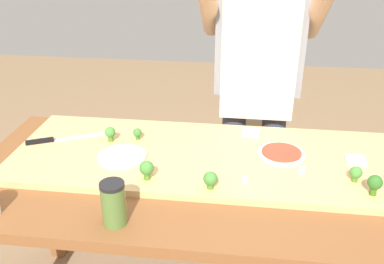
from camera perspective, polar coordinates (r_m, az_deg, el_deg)
prep_table at (r=1.62m, az=2.45°, el=-8.69°), size 1.81×0.83×0.79m
cutting_board at (r=1.65m, az=2.52°, el=-3.48°), size 1.54×0.56×0.03m
chefs_knife at (r=1.83m, az=-17.94°, el=-0.96°), size 0.30×0.16×0.02m
pizza_whole_cheese_artichoke at (r=1.64m, az=-9.45°, el=-3.23°), size 0.19×0.19×0.02m
pizza_whole_tomato_red at (r=1.67m, az=11.98°, el=-2.85°), size 0.19×0.19×0.02m
pizza_slice_near_right at (r=1.82m, az=7.96°, el=-0.08°), size 0.08×0.08×0.01m
pizza_slice_near_left at (r=1.71m, az=21.22°, el=-3.56°), size 0.08×0.08×0.01m
broccoli_floret_front_mid at (r=1.76m, az=-10.99°, el=-0.11°), size 0.04×0.04×0.06m
broccoli_floret_back_right at (r=1.57m, az=21.26°, el=-5.17°), size 0.04×0.04×0.06m
broccoli_floret_back_mid at (r=1.76m, az=-7.37°, el=-0.14°), size 0.04×0.04×0.05m
broccoli_floret_center_left at (r=1.48m, az=-6.14°, el=-4.96°), size 0.05×0.05×0.07m
broccoli_floret_front_right at (r=1.51m, az=23.47°, el=-6.36°), size 0.05×0.05×0.07m
broccoli_floret_back_left at (r=1.43m, az=2.51°, el=-6.38°), size 0.05×0.05×0.06m
cheese_crumble_a at (r=1.57m, az=14.61°, el=-4.96°), size 0.02×0.02×0.02m
cheese_crumble_c at (r=1.48m, az=7.19°, el=-6.51°), size 0.02×0.02×0.02m
sauce_jar at (r=1.31m, az=-10.54°, el=-9.47°), size 0.08×0.08×0.15m
cook_center at (r=2.05m, az=8.87°, el=8.22°), size 0.54×0.39×1.67m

